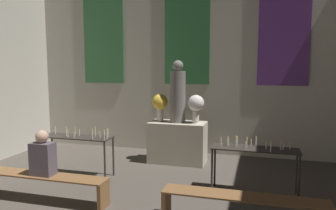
{
  "coord_description": "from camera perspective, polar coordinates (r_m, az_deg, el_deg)",
  "views": [
    {
      "loc": [
        1.75,
        3.51,
        2.2
      ],
      "look_at": [
        0.0,
        9.74,
        1.4
      ],
      "focal_mm": 35.0,
      "sensor_mm": 36.0,
      "label": 1
    }
  ],
  "objects": [
    {
      "name": "wall_back",
      "position": [
        8.21,
        3.41,
        10.69
      ],
      "size": [
        8.23,
        0.16,
        5.4
      ],
      "color": "beige",
      "rests_on": "ground_plane"
    },
    {
      "name": "altar",
      "position": [
        7.45,
        1.68,
        -6.5
      ],
      "size": [
        1.27,
        0.64,
        0.92
      ],
      "color": "#BCB29E",
      "rests_on": "ground_plane"
    },
    {
      "name": "statue",
      "position": [
        7.27,
        1.71,
        1.92
      ],
      "size": [
        0.34,
        0.34,
        1.38
      ],
      "color": "slate",
      "rests_on": "altar"
    },
    {
      "name": "flower_vase_left",
      "position": [
        7.41,
        -1.39,
        0.26
      ],
      "size": [
        0.36,
        0.36,
        0.62
      ],
      "color": "beige",
      "rests_on": "altar"
    },
    {
      "name": "flower_vase_right",
      "position": [
        7.21,
        4.88,
        0.05
      ],
      "size": [
        0.36,
        0.36,
        0.62
      ],
      "color": "beige",
      "rests_on": "altar"
    },
    {
      "name": "candle_rack_left",
      "position": [
        6.75,
        -15.56,
        -6.09
      ],
      "size": [
        1.45,
        0.43,
        1.0
      ],
      "color": "#332D28",
      "rests_on": "ground_plane"
    },
    {
      "name": "candle_rack_right",
      "position": [
        5.81,
        14.85,
        -8.2
      ],
      "size": [
        1.45,
        0.43,
        0.99
      ],
      "color": "#332D28",
      "rests_on": "ground_plane"
    },
    {
      "name": "pew_back_left",
      "position": [
        5.8,
        -21.04,
        -12.27
      ],
      "size": [
        2.23,
        0.36,
        0.44
      ],
      "color": "brown",
      "rests_on": "ground_plane"
    },
    {
      "name": "pew_back_right",
      "position": [
        4.74,
        12.97,
        -16.37
      ],
      "size": [
        2.23,
        0.36,
        0.44
      ],
      "color": "brown",
      "rests_on": "ground_plane"
    },
    {
      "name": "person_seated",
      "position": [
        5.66,
        -20.98,
        -8.2
      ],
      "size": [
        0.36,
        0.24,
        0.73
      ],
      "color": "#564C56",
      "rests_on": "pew_back_left"
    }
  ]
}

